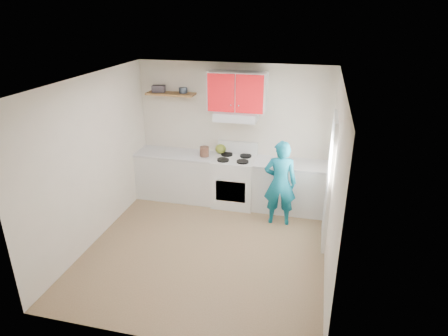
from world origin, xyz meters
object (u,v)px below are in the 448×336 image
(kettle, at_px, (221,149))
(crock, at_px, (204,152))
(person, at_px, (280,183))
(tin, at_px, (183,90))
(stove, at_px, (234,181))

(kettle, height_order, crock, crock)
(crock, height_order, person, person)
(crock, relative_size, person, 0.14)
(kettle, bearing_deg, person, -7.45)
(person, bearing_deg, tin, -25.90)
(crock, bearing_deg, tin, 153.38)
(stove, height_order, tin, tin)
(tin, relative_size, person, 0.10)
(stove, height_order, crock, crock)
(tin, relative_size, kettle, 0.75)
(tin, height_order, crock, tin)
(stove, bearing_deg, tin, 168.11)
(tin, height_order, kettle, tin)
(stove, xyz_separation_m, person, (0.90, -0.52, 0.29))
(crock, bearing_deg, stove, 0.97)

